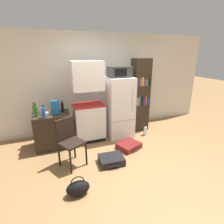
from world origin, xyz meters
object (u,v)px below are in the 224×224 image
object	(u,v)px
cereal_box	(56,107)
water_bottle_front	(145,131)
suitcase_large_flat	(129,146)
chair	(69,138)
suitcase_small_flat	(111,160)
bottle_blue_soda	(44,113)
kitchen_hutch	(88,105)
handbag	(78,188)
bottle_wine_dark	(62,107)
refrigerator	(119,107)
bookshelf	(140,96)
bottle_olive_oil	(34,109)
bottle_amber_beer	(54,108)
bottle_green_tall	(36,111)
bowl	(46,114)
side_table	(53,130)
microwave	(119,72)
bottle_milk_white	(42,110)

from	to	relation	value
cereal_box	water_bottle_front	xyz separation A→B (m)	(2.19, -0.23, -0.83)
suitcase_large_flat	chair	bearing A→B (deg)	164.60
suitcase_small_flat	bottle_blue_soda	bearing A→B (deg)	145.74
kitchen_hutch	handbag	xyz separation A→B (m)	(-0.62, -1.77, -0.76)
bottle_wine_dark	suitcase_large_flat	distance (m)	1.76
refrigerator	water_bottle_front	distance (m)	0.96
cereal_box	bookshelf	bearing A→B (deg)	4.83
bottle_olive_oil	suitcase_large_flat	size ratio (longest dim) A/B	0.42
bottle_wine_dark	chair	world-z (taller)	bottle_wine_dark
bottle_amber_beer	bottle_wine_dark	bearing A→B (deg)	-17.73
bottle_green_tall	suitcase_large_flat	xyz separation A→B (m)	(1.88, -0.67, -0.85)
refrigerator	bowl	distance (m)	1.75
kitchen_hutch	chair	bearing A→B (deg)	-124.05
bottle_olive_oil	water_bottle_front	distance (m)	2.78
side_table	water_bottle_front	world-z (taller)	side_table
bowl	chair	size ratio (longest dim) A/B	0.16
cereal_box	water_bottle_front	world-z (taller)	cereal_box
kitchen_hutch	chair	world-z (taller)	kitchen_hutch
bottle_olive_oil	suitcase_large_flat	world-z (taller)	bottle_olive_oil
bottle_amber_beer	bottle_green_tall	size ratio (longest dim) A/B	0.74
refrigerator	bookshelf	world-z (taller)	bookshelf
suitcase_large_flat	water_bottle_front	xyz separation A→B (m)	(0.71, 0.46, 0.06)
bottle_green_tall	bowl	bearing A→B (deg)	12.47
bottle_olive_oil	bowl	size ratio (longest dim) A/B	1.65
suitcase_small_flat	bottle_green_tall	bearing A→B (deg)	144.53
chair	water_bottle_front	distance (m)	2.17
microwave	bookshelf	xyz separation A→B (m)	(0.68, 0.16, -0.68)
chair	bottle_milk_white	bearing A→B (deg)	86.64
side_table	refrigerator	bearing A→B (deg)	-0.63
bookshelf	water_bottle_front	distance (m)	0.96
kitchen_hutch	bottle_olive_oil	world-z (taller)	kitchen_hutch
kitchen_hutch	refrigerator	xyz separation A→B (m)	(0.77, -0.06, -0.12)
bottle_green_tall	handbag	bearing A→B (deg)	-71.93
microwave	bottle_olive_oil	distance (m)	2.12
bottle_green_tall	chair	world-z (taller)	bottle_green_tall
suitcase_small_flat	suitcase_large_flat	bearing A→B (deg)	38.40
suitcase_large_flat	handbag	world-z (taller)	handbag
kitchen_hutch	suitcase_large_flat	xyz separation A→B (m)	(0.72, -0.78, -0.83)
microwave	water_bottle_front	size ratio (longest dim) A/B	1.80
bottle_milk_white	bowl	world-z (taller)	bottle_milk_white
kitchen_hutch	bottle_blue_soda	size ratio (longest dim) A/B	6.91
refrigerator	suitcase_large_flat	bearing A→B (deg)	-94.06
water_bottle_front	chair	bearing A→B (deg)	-164.11
suitcase_large_flat	bottle_green_tall	bearing A→B (deg)	139.95
bottle_olive_oil	handbag	size ratio (longest dim) A/B	0.70
refrigerator	suitcase_small_flat	bearing A→B (deg)	-119.24
bottle_green_tall	chair	size ratio (longest dim) A/B	0.30
cereal_box	bottle_green_tall	bearing A→B (deg)	-176.21
bookshelf	chair	distance (m)	2.33
suitcase_small_flat	bookshelf	bearing A→B (deg)	48.13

